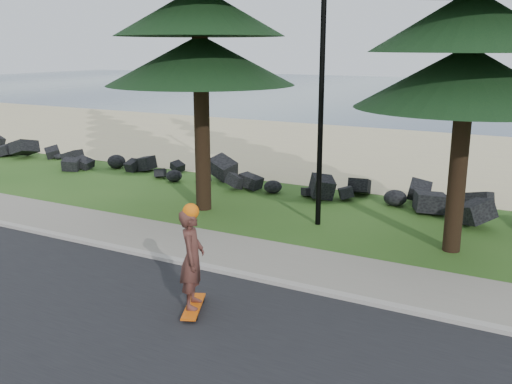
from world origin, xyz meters
TOP-DOWN VIEW (x-y plane):
  - ground at (0.00, 0.00)m, footprint 160.00×160.00m
  - road at (0.00, -4.50)m, footprint 160.00×7.00m
  - kerb at (0.00, -0.90)m, footprint 160.00×0.20m
  - sidewalk at (0.00, 0.20)m, footprint 160.00×2.00m
  - beach_sand at (0.00, 14.50)m, footprint 160.00×15.00m
  - ocean at (0.00, 51.00)m, footprint 160.00×58.00m
  - seawall_boulders at (0.00, 5.60)m, footprint 60.00×2.40m
  - lamp_post at (0.00, 3.20)m, footprint 0.25×0.14m
  - skateboarder at (0.03, -2.68)m, footprint 0.68×1.08m

SIDE VIEW (x-z plane):
  - ground at x=0.00m, z-range 0.00..0.00m
  - seawall_boulders at x=0.00m, z-range -0.55..0.55m
  - ocean at x=0.00m, z-range 0.00..0.01m
  - beach_sand at x=0.00m, z-range 0.00..0.01m
  - road at x=0.00m, z-range 0.00..0.02m
  - sidewalk at x=0.00m, z-range 0.00..0.08m
  - kerb at x=0.00m, z-range 0.00..0.10m
  - skateboarder at x=0.03m, z-range 0.01..2.00m
  - lamp_post at x=0.00m, z-range 0.06..8.20m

